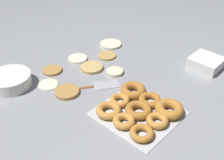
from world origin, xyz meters
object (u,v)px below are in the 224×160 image
(pancake_5, at_px, (115,72))
(donut_tray, at_px, (140,109))
(spatula, at_px, (100,86))
(pancake_6, at_px, (77,59))
(batter_bowl, at_px, (10,80))
(pancake_3, at_px, (67,92))
(pancake_0, at_px, (92,68))
(container_stack, at_px, (206,63))
(pancake_1, at_px, (52,70))
(pancake_2, at_px, (107,56))
(pancake_7, at_px, (48,84))
(pancake_4, at_px, (111,44))

(pancake_5, xyz_separation_m, donut_tray, (-0.14, -0.26, 0.01))
(donut_tray, distance_m, spatula, 0.24)
(pancake_6, height_order, donut_tray, donut_tray)
(spatula, bearing_deg, batter_bowl, 166.49)
(pancake_3, distance_m, spatula, 0.15)
(batter_bowl, bearing_deg, pancake_0, -25.95)
(container_stack, height_order, spatula, container_stack)
(pancake_3, relative_size, spatula, 0.47)
(pancake_1, bearing_deg, pancake_3, -108.64)
(pancake_5, distance_m, donut_tray, 0.30)
(pancake_2, distance_m, batter_bowl, 0.49)
(pancake_1, xyz_separation_m, batter_bowl, (-0.19, 0.04, 0.02))
(pancake_1, height_order, pancake_2, pancake_1)
(pancake_0, xyz_separation_m, pancake_2, (0.14, 0.03, -0.00))
(pancake_6, xyz_separation_m, pancake_7, (-0.23, -0.07, -0.00))
(pancake_1, distance_m, pancake_7, 0.11)
(pancake_0, distance_m, pancake_2, 0.14)
(pancake_4, height_order, container_stack, container_stack)
(pancake_2, relative_size, container_stack, 0.65)
(container_stack, bearing_deg, pancake_3, 150.51)
(pancake_0, relative_size, pancake_3, 1.02)
(pancake_0, bearing_deg, pancake_6, 85.37)
(spatula, bearing_deg, pancake_4, 70.35)
(donut_tray, bearing_deg, pancake_4, 54.47)
(pancake_4, distance_m, pancake_6, 0.23)
(pancake_5, xyz_separation_m, pancake_7, (-0.27, 0.15, -0.00))
(batter_bowl, distance_m, spatula, 0.40)
(pancake_2, bearing_deg, pancake_4, 33.55)
(pancake_6, bearing_deg, spatula, -108.21)
(pancake_3, relative_size, donut_tray, 0.36)
(pancake_2, xyz_separation_m, pancake_3, (-0.34, -0.09, 0.00))
(pancake_0, bearing_deg, donut_tray, -103.80)
(pancake_4, xyz_separation_m, pancake_7, (-0.47, -0.05, -0.00))
(pancake_4, height_order, batter_bowl, batter_bowl)
(pancake_3, distance_m, batter_bowl, 0.26)
(pancake_5, bearing_deg, pancake_1, 130.01)
(pancake_3, height_order, batter_bowl, batter_bowl)
(pancake_7, xyz_separation_m, container_stack, (0.61, -0.45, 0.02))
(pancake_1, xyz_separation_m, pancake_7, (-0.08, -0.08, -0.00))
(pancake_4, relative_size, donut_tray, 0.40)
(pancake_0, distance_m, pancake_6, 0.12)
(pancake_0, distance_m, pancake_1, 0.19)
(pancake_1, bearing_deg, batter_bowl, 167.91)
(pancake_0, xyz_separation_m, container_stack, (0.39, -0.40, 0.02))
(pancake_5, bearing_deg, pancake_3, 170.13)
(pancake_0, distance_m, container_stack, 0.56)
(batter_bowl, bearing_deg, pancake_4, -6.49)
(pancake_5, bearing_deg, batter_bowl, 144.99)
(pancake_7, height_order, batter_bowl, batter_bowl)
(pancake_7, distance_m, container_stack, 0.76)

